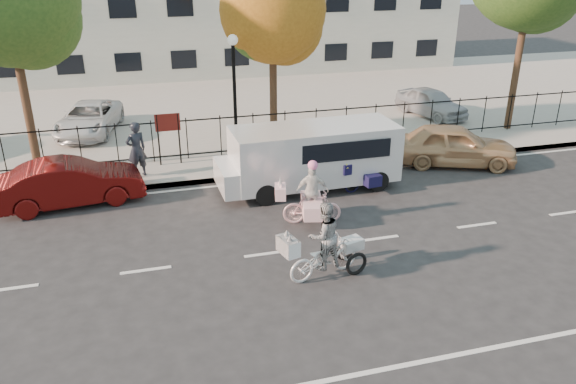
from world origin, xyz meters
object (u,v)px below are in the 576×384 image
object	(u,v)px
bull_bike	(366,172)
white_van	(311,155)
lamppost	(234,76)
lot_car_b	(89,118)
gold_sedan	(454,145)
unicorn_bike	(311,201)
pedestrian	(136,150)
zebra_trike	(324,248)
lot_car_d	(431,102)
red_sedan	(71,183)

from	to	relation	value
bull_bike	white_van	bearing A→B (deg)	59.23
lamppost	bull_bike	size ratio (longest dim) A/B	2.50
lamppost	lot_car_b	bearing A→B (deg)	139.03
gold_sedan	unicorn_bike	bearing A→B (deg)	137.62
pedestrian	lot_car_b	bearing A→B (deg)	-96.83
unicorn_bike	lot_car_b	size ratio (longest dim) A/B	0.44
unicorn_bike	gold_sedan	distance (m)	7.03
zebra_trike	lot_car_d	xyz separation A→B (m)	(8.90, 11.30, 0.04)
zebra_trike	unicorn_bike	distance (m)	2.75
lamppost	unicorn_bike	xyz separation A→B (m)	(1.07, -5.44, -2.42)
zebra_trike	red_sedan	size ratio (longest dim) A/B	0.53
red_sedan	pedestrian	bearing A→B (deg)	-61.71
red_sedan	gold_sedan	size ratio (longest dim) A/B	0.98
lot_car_d	unicorn_bike	bearing A→B (deg)	-148.74
unicorn_bike	bull_bike	xyz separation A→B (m)	(2.37, 1.78, -0.06)
bull_bike	lot_car_d	bearing A→B (deg)	-49.56
pedestrian	lamppost	bearing A→B (deg)	169.84
unicorn_bike	red_sedan	distance (m)	7.22
lamppost	pedestrian	xyz separation A→B (m)	(-3.46, -0.90, -2.03)
bull_bike	gold_sedan	distance (m)	4.15
pedestrian	red_sedan	bearing A→B (deg)	10.49
white_van	lot_car_b	world-z (taller)	white_van
lamppost	lot_car_d	size ratio (longest dim) A/B	1.19
zebra_trike	lot_car_b	size ratio (longest dim) A/B	0.50
bull_bike	gold_sedan	bearing A→B (deg)	-79.13
lamppost	lot_car_d	bearing A→B (deg)	18.55
lot_car_b	unicorn_bike	bearing A→B (deg)	-45.84
bull_bike	pedestrian	distance (m)	7.44
white_van	unicorn_bike	bearing A→B (deg)	-109.22
red_sedan	pedestrian	xyz separation A→B (m)	(1.97, 1.40, 0.39)
bull_bike	white_van	world-z (taller)	white_van
bull_bike	lot_car_d	distance (m)	9.08
lot_car_b	red_sedan	bearing A→B (deg)	-79.79
white_van	lot_car_d	bearing A→B (deg)	37.54
gold_sedan	pedestrian	distance (m)	10.91
bull_bike	lot_car_d	world-z (taller)	bull_bike
lamppost	lot_car_b	distance (m)	7.31
zebra_trike	red_sedan	bearing A→B (deg)	31.31
white_van	pedestrian	distance (m)	5.70
lamppost	red_sedan	distance (m)	6.38
white_van	pedestrian	size ratio (longest dim) A/B	3.08
lamppost	pedestrian	distance (m)	4.11
red_sedan	bull_bike	bearing A→B (deg)	-105.72
lot_car_b	lot_car_d	xyz separation A→B (m)	(14.65, -1.37, 0.01)
unicorn_bike	bull_bike	bearing A→B (deg)	-39.91
white_van	gold_sedan	world-z (taller)	white_van
lamppost	zebra_trike	distance (m)	8.50
white_van	lot_car_d	world-z (taller)	white_van
zebra_trike	bull_bike	distance (m)	5.34
lamppost	zebra_trike	xyz separation A→B (m)	(0.53, -8.14, -2.39)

